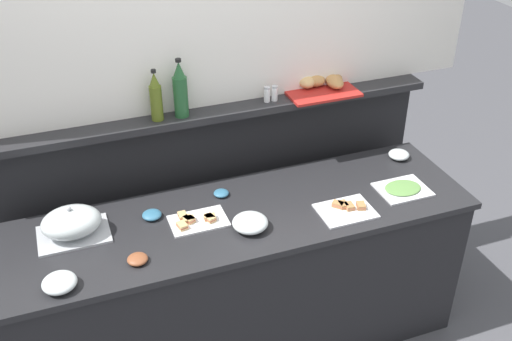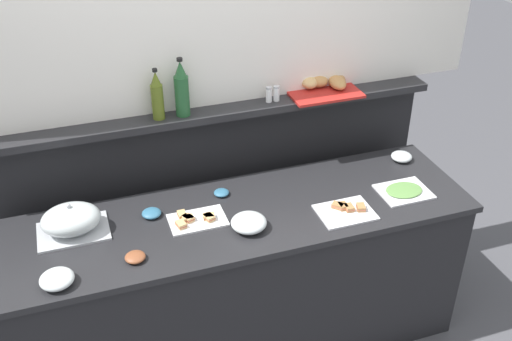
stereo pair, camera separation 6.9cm
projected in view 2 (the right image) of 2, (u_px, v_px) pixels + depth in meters
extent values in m
plane|color=#4C4C51|center=(216.00, 275.00, 4.04)|extent=(12.00, 12.00, 0.00)
cube|color=black|center=(242.00, 284.00, 3.32)|extent=(2.38, 0.65, 0.89)
cube|color=#232326|center=(241.00, 217.00, 3.08)|extent=(2.42, 0.69, 0.03)
cube|color=black|center=(215.00, 204.00, 3.65)|extent=(2.53, 0.08, 1.26)
cube|color=#232326|center=(213.00, 111.00, 3.26)|extent=(2.53, 0.22, 0.04)
cube|color=silver|center=(345.00, 212.00, 3.07)|extent=(0.28, 0.22, 0.01)
cube|color=#AD7A47|center=(349.00, 209.00, 3.08)|extent=(0.04, 0.06, 0.01)
cube|color=#D1664C|center=(349.00, 208.00, 3.08)|extent=(0.04, 0.06, 0.01)
cube|color=#AD7A47|center=(349.00, 206.00, 3.07)|extent=(0.04, 0.06, 0.01)
cube|color=#AD7A47|center=(338.00, 207.00, 3.09)|extent=(0.07, 0.07, 0.01)
cube|color=#D1664C|center=(338.00, 206.00, 3.09)|extent=(0.07, 0.07, 0.01)
cube|color=#AD7A47|center=(338.00, 204.00, 3.09)|extent=(0.07, 0.07, 0.01)
cube|color=#AD7A47|center=(343.00, 207.00, 3.09)|extent=(0.04, 0.06, 0.01)
cube|color=#D1664C|center=(343.00, 206.00, 3.09)|extent=(0.04, 0.06, 0.01)
cube|color=#AD7A47|center=(343.00, 205.00, 3.08)|extent=(0.04, 0.06, 0.01)
cube|color=#AD7A47|center=(361.00, 209.00, 3.08)|extent=(0.05, 0.06, 0.01)
cube|color=#D1664C|center=(361.00, 207.00, 3.08)|extent=(0.05, 0.06, 0.01)
cube|color=#AD7A47|center=(361.00, 206.00, 3.07)|extent=(0.05, 0.06, 0.01)
cube|color=white|center=(198.00, 220.00, 3.02)|extent=(0.28, 0.18, 0.01)
cube|color=tan|center=(209.00, 217.00, 3.02)|extent=(0.06, 0.05, 0.01)
cube|color=#B24738|center=(209.00, 216.00, 3.01)|extent=(0.06, 0.05, 0.01)
cube|color=tan|center=(209.00, 215.00, 3.01)|extent=(0.06, 0.05, 0.01)
cube|color=tan|center=(188.00, 219.00, 3.00)|extent=(0.06, 0.07, 0.01)
cube|color=#B24738|center=(188.00, 218.00, 3.00)|extent=(0.06, 0.07, 0.01)
cube|color=tan|center=(188.00, 217.00, 3.00)|extent=(0.06, 0.07, 0.01)
cube|color=tan|center=(209.00, 219.00, 3.01)|extent=(0.06, 0.07, 0.01)
cube|color=#B24738|center=(209.00, 217.00, 3.00)|extent=(0.06, 0.07, 0.01)
cube|color=tan|center=(209.00, 216.00, 3.00)|extent=(0.06, 0.07, 0.01)
cube|color=tan|center=(182.00, 216.00, 3.03)|extent=(0.04, 0.06, 0.01)
cube|color=#B24738|center=(182.00, 215.00, 3.02)|extent=(0.04, 0.06, 0.01)
cube|color=tan|center=(182.00, 213.00, 3.02)|extent=(0.04, 0.06, 0.01)
cube|color=tan|center=(188.00, 220.00, 3.00)|extent=(0.06, 0.04, 0.01)
cube|color=#B24738|center=(188.00, 218.00, 3.00)|extent=(0.06, 0.04, 0.01)
cube|color=tan|center=(188.00, 217.00, 2.99)|extent=(0.06, 0.04, 0.01)
cube|color=tan|center=(181.00, 226.00, 2.96)|extent=(0.05, 0.06, 0.01)
cube|color=#B24738|center=(181.00, 224.00, 2.96)|extent=(0.05, 0.06, 0.01)
cube|color=tan|center=(181.00, 223.00, 2.95)|extent=(0.05, 0.06, 0.01)
cube|color=silver|center=(404.00, 192.00, 3.23)|extent=(0.27, 0.22, 0.01)
ellipsoid|color=#66994C|center=(404.00, 190.00, 3.23)|extent=(0.20, 0.15, 0.01)
cube|color=#B7BABF|center=(73.00, 232.00, 2.94)|extent=(0.34, 0.24, 0.01)
ellipsoid|color=silver|center=(71.00, 219.00, 2.90)|extent=(0.28, 0.23, 0.14)
sphere|color=#B7BABF|center=(68.00, 206.00, 2.85)|extent=(0.02, 0.02, 0.02)
ellipsoid|color=silver|center=(402.00, 157.00, 3.51)|extent=(0.12, 0.12, 0.05)
ellipsoid|color=#BF4C3F|center=(401.00, 158.00, 3.51)|extent=(0.09, 0.09, 0.03)
ellipsoid|color=silver|center=(248.00, 223.00, 2.95)|extent=(0.18, 0.18, 0.07)
ellipsoid|color=white|center=(248.00, 225.00, 2.95)|extent=(0.14, 0.14, 0.04)
ellipsoid|color=silver|center=(57.00, 279.00, 2.61)|extent=(0.15, 0.15, 0.06)
ellipsoid|color=#BF4C3F|center=(57.00, 281.00, 2.62)|extent=(0.12, 0.12, 0.04)
ellipsoid|color=teal|center=(221.00, 193.00, 3.21)|extent=(0.08, 0.08, 0.03)
ellipsoid|color=teal|center=(151.00, 213.00, 3.04)|extent=(0.10, 0.10, 0.03)
ellipsoid|color=brown|center=(135.00, 257.00, 2.76)|extent=(0.10, 0.10, 0.03)
cylinder|color=#56661E|center=(158.00, 102.00, 3.09)|extent=(0.06, 0.06, 0.19)
cone|color=#56661E|center=(155.00, 78.00, 3.02)|extent=(0.05, 0.05, 0.07)
cylinder|color=black|center=(155.00, 70.00, 3.00)|extent=(0.03, 0.03, 0.02)
cylinder|color=#23562D|center=(182.00, 96.00, 3.12)|extent=(0.08, 0.08, 0.22)
cone|color=#23562D|center=(180.00, 69.00, 3.04)|extent=(0.06, 0.06, 0.08)
cylinder|color=black|center=(179.00, 59.00, 3.01)|extent=(0.03, 0.03, 0.02)
cylinder|color=white|center=(269.00, 95.00, 3.29)|extent=(0.03, 0.03, 0.08)
cylinder|color=#B7BABF|center=(269.00, 88.00, 3.27)|extent=(0.03, 0.03, 0.01)
cylinder|color=white|center=(276.00, 94.00, 3.30)|extent=(0.03, 0.03, 0.08)
cylinder|color=#B7BABF|center=(277.00, 87.00, 3.28)|extent=(0.03, 0.03, 0.01)
cube|color=#B2231E|center=(324.00, 92.00, 3.40)|extent=(0.40, 0.26, 0.02)
ellipsoid|color=tan|center=(309.00, 82.00, 3.42)|extent=(0.12, 0.15, 0.07)
ellipsoid|color=#AD7A47|center=(338.00, 79.00, 3.47)|extent=(0.11, 0.16, 0.06)
ellipsoid|color=tan|center=(319.00, 81.00, 3.44)|extent=(0.13, 0.12, 0.07)
ellipsoid|color=#B7844C|center=(316.00, 81.00, 3.43)|extent=(0.16, 0.16, 0.07)
ellipsoid|color=#B7844C|center=(337.00, 83.00, 3.42)|extent=(0.11, 0.16, 0.06)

